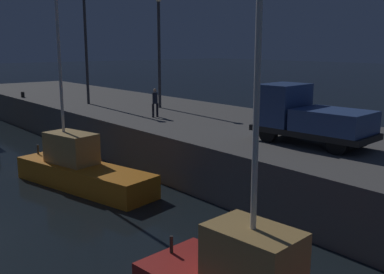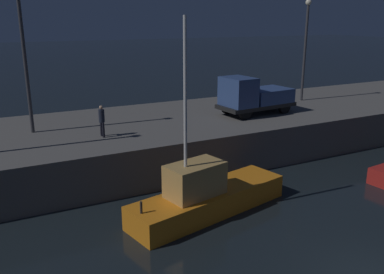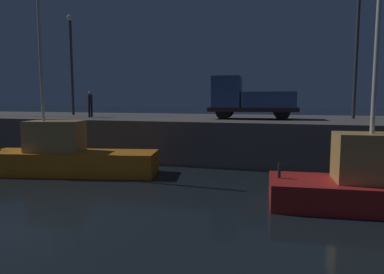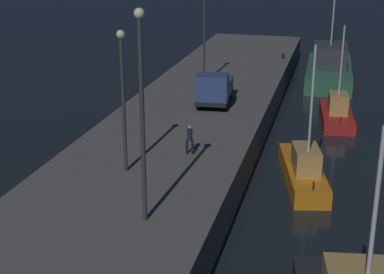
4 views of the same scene
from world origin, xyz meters
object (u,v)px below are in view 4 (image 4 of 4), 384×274
Objects in this scene: fishing_boat_orange at (337,113)px; utility_truck at (214,88)px; fishing_boat_blue at (329,68)px; fishing_boat_white at (304,170)px; dockworker at (190,138)px; lamp_post_east at (123,91)px; lamp_post_west at (142,104)px; bollard_west at (283,56)px; lamp_post_central at (204,30)px.

fishing_boat_orange reaches higher than utility_truck.
fishing_boat_blue is 1.51× the size of fishing_boat_white.
dockworker is (-29.54, 6.93, 1.96)m from fishing_boat_blue.
fishing_boat_blue is at bearing -13.20° from dockworker.
fishing_boat_orange is 22.65m from lamp_post_east.
utility_truck reaches higher than dockworker.
lamp_post_west is 9.43m from dockworker.
lamp_post_west is at bearing 169.84° from fishing_boat_blue.
fishing_boat_white is 1.15× the size of lamp_post_east.
fishing_boat_blue is 4.91m from bollard_west.
lamp_post_east reaches higher than fishing_boat_orange.
fishing_boat_white is 17.51× the size of bollard_west.
dockworker is at bearing 153.14° from fishing_boat_orange.
fishing_boat_blue reaches higher than lamp_post_west.
fishing_boat_white is at bearing 172.55° from fishing_boat_orange.
bollard_west is (36.51, -2.25, -5.06)m from lamp_post_west.
lamp_post_west is 5.91m from lamp_post_east.
bollard_west is (31.38, -5.05, -4.15)m from lamp_post_east.
fishing_boat_blue reaches higher than utility_truck.
bollard_west is (25.26, 3.93, 1.75)m from fishing_boat_white.
fishing_boat_blue is at bearing -10.16° from lamp_post_west.
fishing_boat_white is at bearing -28.79° from lamp_post_west.
dockworker is 28.25m from bollard_west.
fishing_boat_blue is 1.75× the size of lamp_post_central.
fishing_boat_white is 13.05m from fishing_boat_orange.
bollard_west is (17.79, -3.20, -0.96)m from utility_truck.
fishing_boat_orange is at bearing -155.49° from bollard_west.
utility_truck is (13.59, -1.85, -3.19)m from lamp_post_east.
lamp_post_central reaches higher than fishing_boat_orange.
fishing_boat_blue is 2.43× the size of utility_truck.
lamp_post_west is 25.10m from lamp_post_central.
fishing_boat_white is at bearing -65.52° from dockworker.
utility_truck is at bearing 2.89° from lamp_post_west.
lamp_post_west is (-24.19, 7.87, 6.90)m from fishing_boat_orange.
fishing_boat_blue is 26.50× the size of bollard_west.
lamp_post_central is (0.70, 11.04, 5.99)m from fishing_boat_orange.
dockworker is at bearing 0.94° from lamp_post_west.
utility_truck is 18.10m from bollard_west.
fishing_boat_blue reaches higher than fishing_boat_orange.
fishing_boat_blue is at bearing -72.78° from bollard_west.
fishing_boat_blue is 1.69× the size of fishing_boat_orange.
fishing_boat_orange is 1.44× the size of utility_truck.
lamp_post_east reaches higher than utility_truck.
lamp_post_central is (19.76, 0.37, 0.01)m from lamp_post_east.
fishing_boat_white is at bearing -55.71° from lamp_post_east.
fishing_boat_orange is at bearing -29.24° from lamp_post_east.
fishing_boat_white is 1.61× the size of utility_truck.
utility_truck is 10.38m from dockworker.
lamp_post_west is 19.18m from utility_truck.
dockworker is (-10.34, -0.81, -0.23)m from utility_truck.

